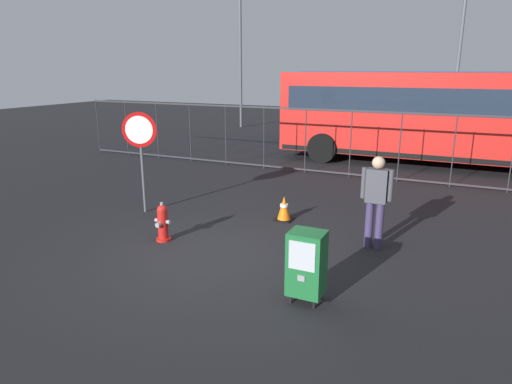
{
  "coord_description": "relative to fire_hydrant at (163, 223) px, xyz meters",
  "views": [
    {
      "loc": [
        3.74,
        -6.12,
        3.13
      ],
      "look_at": [
        0.3,
        1.2,
        0.9
      ],
      "focal_mm": 31.63,
      "sensor_mm": 36.0,
      "label": 1
    }
  ],
  "objects": [
    {
      "name": "bus_far",
      "position": [
        3.02,
        13.45,
        1.36
      ],
      "size": [
        10.56,
        2.98,
        3.0
      ],
      "rotation": [
        0.0,
        0.0,
        0.02
      ],
      "color": "#19519E",
      "rests_on": "ground_plane"
    },
    {
      "name": "bus_near",
      "position": [
        4.2,
        9.53,
        1.36
      ],
      "size": [
        10.51,
        2.81,
        3.0
      ],
      "rotation": [
        0.0,
        0.0,
        -0.0
      ],
      "color": "red",
      "rests_on": "ground_plane"
    },
    {
      "name": "street_light_near_left",
      "position": [
        -6.41,
        15.77,
        3.75
      ],
      "size": [
        0.32,
        0.32,
        7.08
      ],
      "color": "#4C4F54",
      "rests_on": "ground_plane"
    },
    {
      "name": "fence_barrier",
      "position": [
        1.21,
        6.53,
        0.67
      ],
      "size": [
        18.03,
        0.04,
        2.0
      ],
      "color": "#2D2D33",
      "rests_on": "ground_plane"
    },
    {
      "name": "ground_plane",
      "position": [
        1.21,
        -0.32,
        -0.35
      ],
      "size": [
        60.0,
        60.0,
        0.0
      ],
      "primitive_type": "plane",
      "color": "black"
    },
    {
      "name": "street_light_near_right",
      "position": [
        4.28,
        14.28,
        4.31
      ],
      "size": [
        0.32,
        0.32,
        8.16
      ],
      "color": "#4C4F54",
      "rests_on": "ground_plane"
    },
    {
      "name": "pedestrian",
      "position": [
        3.62,
        1.33,
        0.6
      ],
      "size": [
        0.55,
        0.22,
        1.67
      ],
      "color": "#382D51",
      "rests_on": "ground_plane"
    },
    {
      "name": "fire_hydrant",
      "position": [
        0.0,
        0.0,
        0.0
      ],
      "size": [
        0.33,
        0.32,
        0.75
      ],
      "color": "red",
      "rests_on": "ground_plane"
    },
    {
      "name": "newspaper_box_primary",
      "position": [
        3.17,
        -1.04,
        0.22
      ],
      "size": [
        0.48,
        0.42,
        1.02
      ],
      "color": "black",
      "rests_on": "ground_plane"
    },
    {
      "name": "traffic_cone",
      "position": [
        1.61,
        2.05,
        -0.09
      ],
      "size": [
        0.36,
        0.36,
        0.53
      ],
      "color": "black",
      "rests_on": "ground_plane"
    },
    {
      "name": "stop_sign",
      "position": [
        -1.44,
        1.26,
        1.25
      ],
      "size": [
        0.71,
        0.31,
        2.23
      ],
      "color": "#4C4F54",
      "rests_on": "ground_plane"
    }
  ]
}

